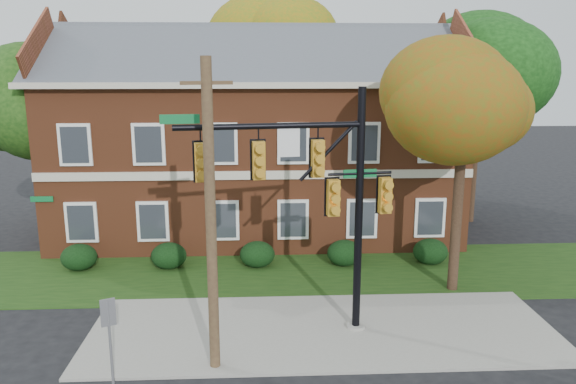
{
  "coord_description": "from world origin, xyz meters",
  "views": [
    {
      "loc": [
        -1.82,
        -14.61,
        7.82
      ],
      "look_at": [
        -0.96,
        3.0,
        3.89
      ],
      "focal_mm": 35.0,
      "sensor_mm": 36.0,
      "label": 1
    }
  ],
  "objects_px": {
    "hedge_center": "(257,254)",
    "hedge_far_right": "(430,252)",
    "tree_left_rear": "(34,94)",
    "traffic_signal": "(315,186)",
    "hedge_far_left": "(79,257)",
    "tree_right_rear": "(489,61)",
    "hedge_left": "(169,256)",
    "utility_pole": "(211,219)",
    "tree_near_right": "(473,103)",
    "tree_far_rear": "(279,49)",
    "hedge_right": "(344,253)",
    "sign_post": "(109,330)",
    "apartment_building": "(257,128)"
  },
  "relations": [
    {
      "from": "hedge_center",
      "to": "sign_post",
      "type": "relative_size",
      "value": 0.57
    },
    {
      "from": "tree_near_right",
      "to": "utility_pole",
      "type": "bearing_deg",
      "value": -149.66
    },
    {
      "from": "hedge_left",
      "to": "utility_pole",
      "type": "xyz_separation_m",
      "value": [
        2.41,
        -7.7,
        3.57
      ]
    },
    {
      "from": "hedge_right",
      "to": "utility_pole",
      "type": "bearing_deg",
      "value": -120.79
    },
    {
      "from": "hedge_center",
      "to": "hedge_right",
      "type": "height_order",
      "value": "same"
    },
    {
      "from": "tree_right_rear",
      "to": "utility_pole",
      "type": "relative_size",
      "value": 1.31
    },
    {
      "from": "traffic_signal",
      "to": "sign_post",
      "type": "xyz_separation_m",
      "value": [
        -5.21,
        -2.84,
        -2.86
      ]
    },
    {
      "from": "sign_post",
      "to": "hedge_far_right",
      "type": "bearing_deg",
      "value": 14.79
    },
    {
      "from": "tree_right_rear",
      "to": "tree_far_rear",
      "type": "xyz_separation_m",
      "value": [
        -9.97,
        6.98,
        0.72
      ]
    },
    {
      "from": "tree_far_rear",
      "to": "traffic_signal",
      "type": "xyz_separation_m",
      "value": [
        0.37,
        -18.95,
        -4.32
      ]
    },
    {
      "from": "hedge_center",
      "to": "tree_near_right",
      "type": "distance_m",
      "value": 9.9
    },
    {
      "from": "hedge_left",
      "to": "tree_right_rear",
      "type": "relative_size",
      "value": 0.13
    },
    {
      "from": "hedge_center",
      "to": "tree_right_rear",
      "type": "xyz_separation_m",
      "value": [
        11.31,
        6.11,
        7.6
      ]
    },
    {
      "from": "apartment_building",
      "to": "tree_left_rear",
      "type": "xyz_separation_m",
      "value": [
        -9.73,
        -1.12,
        1.69
      ]
    },
    {
      "from": "apartment_building",
      "to": "hedge_left",
      "type": "xyz_separation_m",
      "value": [
        -3.5,
        -5.25,
        -4.46
      ]
    },
    {
      "from": "tree_near_right",
      "to": "sign_post",
      "type": "distance_m",
      "value": 13.21
    },
    {
      "from": "hedge_right",
      "to": "tree_right_rear",
      "type": "xyz_separation_m",
      "value": [
        7.81,
        6.11,
        7.6
      ]
    },
    {
      "from": "hedge_center",
      "to": "tree_far_rear",
      "type": "relative_size",
      "value": 0.12
    },
    {
      "from": "tree_right_rear",
      "to": "sign_post",
      "type": "relative_size",
      "value": 4.33
    },
    {
      "from": "tree_right_rear",
      "to": "tree_far_rear",
      "type": "distance_m",
      "value": 12.2
    },
    {
      "from": "hedge_far_right",
      "to": "tree_left_rear",
      "type": "height_order",
      "value": "tree_left_rear"
    },
    {
      "from": "hedge_far_left",
      "to": "hedge_right",
      "type": "bearing_deg",
      "value": 0.0
    },
    {
      "from": "hedge_far_left",
      "to": "tree_left_rear",
      "type": "bearing_deg",
      "value": 123.42
    },
    {
      "from": "tree_near_right",
      "to": "hedge_left",
      "type": "bearing_deg",
      "value": 165.19
    },
    {
      "from": "hedge_far_right",
      "to": "traffic_signal",
      "type": "distance_m",
      "value": 8.85
    },
    {
      "from": "hedge_center",
      "to": "tree_far_rear",
      "type": "height_order",
      "value": "tree_far_rear"
    },
    {
      "from": "hedge_center",
      "to": "traffic_signal",
      "type": "relative_size",
      "value": 0.19
    },
    {
      "from": "tree_near_right",
      "to": "traffic_signal",
      "type": "height_order",
      "value": "tree_near_right"
    },
    {
      "from": "tree_near_right",
      "to": "traffic_signal",
      "type": "xyz_separation_m",
      "value": [
        -5.51,
        -3.02,
        -2.14
      ]
    },
    {
      "from": "hedge_center",
      "to": "tree_near_right",
      "type": "relative_size",
      "value": 0.16
    },
    {
      "from": "hedge_far_left",
      "to": "hedge_right",
      "type": "distance_m",
      "value": 10.5
    },
    {
      "from": "hedge_far_left",
      "to": "utility_pole",
      "type": "xyz_separation_m",
      "value": [
        5.91,
        -7.7,
        3.57
      ]
    },
    {
      "from": "hedge_left",
      "to": "utility_pole",
      "type": "height_order",
      "value": "utility_pole"
    },
    {
      "from": "tree_left_rear",
      "to": "traffic_signal",
      "type": "distance_m",
      "value": 15.35
    },
    {
      "from": "tree_right_rear",
      "to": "traffic_signal",
      "type": "relative_size",
      "value": 1.46
    },
    {
      "from": "hedge_center",
      "to": "tree_far_rear",
      "type": "xyz_separation_m",
      "value": [
        1.34,
        13.09,
        8.32
      ]
    },
    {
      "from": "hedge_far_right",
      "to": "tree_far_rear",
      "type": "bearing_deg",
      "value": 113.37
    },
    {
      "from": "hedge_center",
      "to": "hedge_far_right",
      "type": "bearing_deg",
      "value": 0.0
    },
    {
      "from": "hedge_far_right",
      "to": "traffic_signal",
      "type": "xyz_separation_m",
      "value": [
        -5.29,
        -5.86,
        4.0
      ]
    },
    {
      "from": "tree_near_right",
      "to": "utility_pole",
      "type": "height_order",
      "value": "tree_near_right"
    },
    {
      "from": "hedge_center",
      "to": "hedge_far_right",
      "type": "xyz_separation_m",
      "value": [
        7.0,
        0.0,
        0.0
      ]
    },
    {
      "from": "traffic_signal",
      "to": "hedge_center",
      "type": "bearing_deg",
      "value": 97.98
    },
    {
      "from": "hedge_center",
      "to": "tree_near_right",
      "type": "xyz_separation_m",
      "value": [
        7.22,
        -2.83,
        6.14
      ]
    },
    {
      "from": "hedge_far_right",
      "to": "tree_left_rear",
      "type": "bearing_deg",
      "value": 166.11
    },
    {
      "from": "apartment_building",
      "to": "hedge_far_left",
      "type": "distance_m",
      "value": 9.82
    },
    {
      "from": "tree_right_rear",
      "to": "hedge_left",
      "type": "bearing_deg",
      "value": -157.58
    },
    {
      "from": "tree_near_right",
      "to": "tree_right_rear",
      "type": "xyz_separation_m",
      "value": [
        4.09,
        8.95,
        1.45
      ]
    },
    {
      "from": "hedge_far_left",
      "to": "tree_right_rear",
      "type": "bearing_deg",
      "value": 18.45
    },
    {
      "from": "tree_far_rear",
      "to": "hedge_right",
      "type": "bearing_deg",
      "value": -80.64
    },
    {
      "from": "hedge_far_left",
      "to": "hedge_left",
      "type": "bearing_deg",
      "value": 0.0
    }
  ]
}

